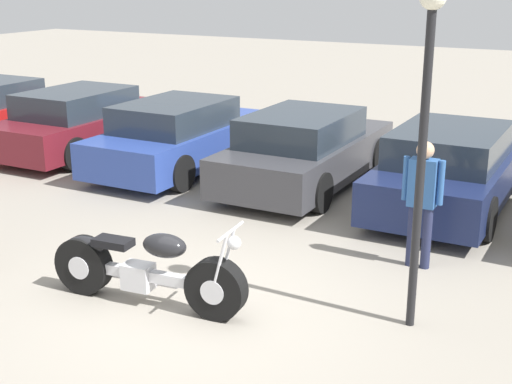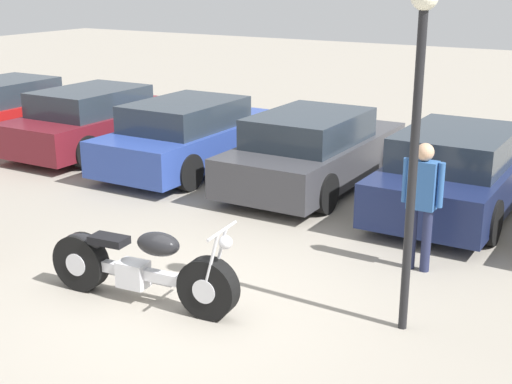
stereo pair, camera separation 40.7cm
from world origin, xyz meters
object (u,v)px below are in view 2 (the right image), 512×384
object	(u,v)px
parked_car_blue	(192,135)
parked_car_dark_grey	(314,151)
lamp_post	(417,111)
motorcycle	(140,267)
parked_car_navy	(458,171)
person_standing	(422,196)
parked_car_maroon	(98,120)
parked_car_red	(9,110)

from	to	relation	value
parked_car_blue	parked_car_dark_grey	distance (m)	2.53
parked_car_blue	lamp_post	distance (m)	7.21
motorcycle	parked_car_blue	size ratio (longest dim) A/B	0.57
parked_car_navy	person_standing	distance (m)	2.63
parked_car_maroon	lamp_post	size ratio (longest dim) A/B	1.21
parked_car_red	parked_car_dark_grey	xyz separation A→B (m)	(7.59, 0.04, 0.00)
motorcycle	person_standing	size ratio (longest dim) A/B	1.46
parked_car_maroon	parked_car_red	bearing A→B (deg)	-177.25
parked_car_dark_grey	parked_car_navy	xyz separation A→B (m)	(2.53, -0.05, 0.00)
motorcycle	parked_car_navy	bearing A→B (deg)	66.80
motorcycle	person_standing	world-z (taller)	person_standing
parked_car_maroon	lamp_post	world-z (taller)	lamp_post
parked_car_red	parked_car_maroon	bearing A→B (deg)	2.75
parked_car_red	parked_car_maroon	size ratio (longest dim) A/B	1.00
parked_car_red	parked_car_dark_grey	distance (m)	7.59
motorcycle	person_standing	distance (m)	3.52
parked_car_red	parked_car_maroon	world-z (taller)	same
motorcycle	parked_car_maroon	size ratio (longest dim) A/B	0.57
parked_car_maroon	lamp_post	xyz separation A→B (m)	(8.19, -4.31, 1.69)
parked_car_red	parked_car_blue	size ratio (longest dim) A/B	1.00
person_standing	motorcycle	bearing A→B (deg)	-134.08
lamp_post	parked_car_navy	bearing A→B (deg)	98.19
motorcycle	parked_car_blue	bearing A→B (deg)	119.65
parked_car_blue	person_standing	distance (m)	5.89
parked_car_maroon	person_standing	size ratio (longest dim) A/B	2.59
parked_car_maroon	parked_car_navy	xyz separation A→B (m)	(7.59, -0.13, 0.00)
parked_car_blue	lamp_post	size ratio (longest dim) A/B	1.21
parked_car_red	parked_car_maroon	distance (m)	2.53
motorcycle	parked_car_red	distance (m)	9.44
parked_car_navy	parked_car_dark_grey	bearing A→B (deg)	178.85
lamp_post	person_standing	world-z (taller)	lamp_post
parked_car_dark_grey	person_standing	xyz separation A→B (m)	(2.77, -2.65, 0.34)
parked_car_blue	lamp_post	xyz separation A→B (m)	(5.66, -4.14, 1.69)
person_standing	parked_car_maroon	bearing A→B (deg)	160.79
parked_car_dark_grey	lamp_post	distance (m)	5.53
parked_car_maroon	person_standing	world-z (taller)	person_standing
parked_car_navy	lamp_post	world-z (taller)	lamp_post
motorcycle	parked_car_maroon	xyz separation A→B (m)	(-5.41, 5.23, 0.21)
parked_car_maroon	motorcycle	bearing A→B (deg)	-44.02
parked_car_navy	parked_car_red	bearing A→B (deg)	179.97
parked_car_dark_grey	parked_car_navy	distance (m)	2.53
motorcycle	parked_car_dark_grey	world-z (taller)	parked_car_dark_grey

